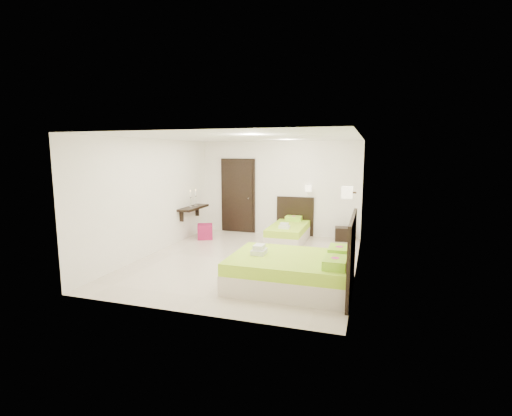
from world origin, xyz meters
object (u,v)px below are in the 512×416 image
(nightstand, at_px, (343,234))
(bed_single, at_px, (289,231))
(ottoman, at_px, (205,232))
(bed_double, at_px, (295,270))

(nightstand, bearing_deg, bed_single, -166.23)
(bed_single, xyz_separation_m, nightstand, (1.33, 0.51, -0.08))
(bed_single, distance_m, ottoman, 2.25)
(bed_double, relative_size, nightstand, 5.18)
(ottoman, bearing_deg, bed_single, 10.12)
(bed_single, xyz_separation_m, bed_double, (0.82, -3.23, 0.04))
(bed_single, height_order, bed_double, bed_double)
(ottoman, bearing_deg, nightstand, 14.27)
(nightstand, xyz_separation_m, ottoman, (-3.54, -0.90, 0.02))
(bed_double, distance_m, nightstand, 3.77)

